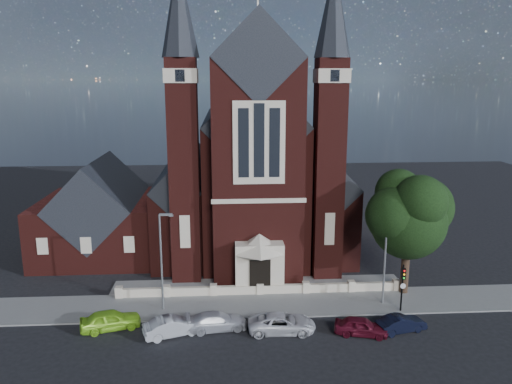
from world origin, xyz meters
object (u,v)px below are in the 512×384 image
street_lamp_right (387,251)px  car_white_suv (282,323)px  street_lamp_left (162,256)px  car_lime_van (111,320)px  car_silver_b (217,321)px  car_navy (401,324)px  traffic_signal (403,282)px  car_dark_red (361,326)px  car_silver_a (173,326)px  street_tree (411,217)px  parish_hall (101,217)px  church (250,169)px

street_lamp_right → car_white_suv: size_ratio=1.62×
street_lamp_left → car_lime_van: bearing=-141.4°
car_silver_b → car_navy: (13.54, -1.20, -0.03)m
traffic_signal → car_dark_red: (-4.15, -3.34, -1.92)m
street_lamp_right → car_silver_a: size_ratio=1.89×
car_silver_a → car_navy: car_silver_a is taller
car_silver_b → traffic_signal: bearing=-90.9°
traffic_signal → car_navy: traffic_signal is taller
street_tree → car_white_suv: size_ratio=2.15×
parish_hall → car_silver_a: bearing=-63.1°
street_lamp_left → street_lamp_right: same height
church → street_lamp_left: 20.84m
parish_hall → church: bearing=17.2°
traffic_signal → car_dark_red: size_ratio=1.03×
street_lamp_left → car_silver_b: (4.26, -3.43, -3.94)m
car_lime_van → car_dark_red: 18.50m
street_tree → street_lamp_left: bearing=-175.2°
car_silver_a → car_white_suv: 7.94m
car_silver_a → car_silver_b: car_silver_a is taller
street_lamp_right → car_lime_van: (-21.62, -2.89, -3.85)m
car_silver_a → car_silver_b: bearing=-97.5°
car_lime_van → car_silver_b: car_lime_van is taller
church → car_dark_red: 25.93m
street_tree → car_navy: (-2.70, -6.33, -6.33)m
car_white_suv → car_dark_red: car_white_suv is taller
street_tree → car_lime_van: bearing=-169.2°
car_lime_van → car_white_suv: 12.72m
street_lamp_left → car_navy: street_lamp_left is taller
church → car_dark_red: church is taller
street_lamp_right → car_dark_red: bearing=-123.4°
car_lime_van → street_lamp_left: bearing=-67.5°
street_lamp_left → street_lamp_right: (18.00, 0.00, 0.00)m
parish_hall → traffic_signal: 31.20m
street_lamp_left → car_dark_red: 16.05m
street_tree → street_lamp_right: 3.84m
car_lime_van → car_silver_a: car_lime_van is taller
parish_hall → street_lamp_right: size_ratio=1.51×
car_lime_van → car_white_suv: car_lime_van is taller
traffic_signal → car_lime_van: 22.65m
car_lime_van → car_dark_red: car_lime_van is taller
car_dark_red → traffic_signal: bearing=-37.1°
traffic_signal → car_navy: (-1.10, -3.05, -1.96)m
street_lamp_left → car_silver_a: (1.09, -4.11, -3.89)m
street_lamp_right → traffic_signal: bearing=-60.0°
church → car_navy: (9.90, -23.56, -7.56)m
street_lamp_right → parish_hall: bearing=151.8°
traffic_signal → parish_hall: bearing=150.0°
church → car_white_suv: size_ratio=7.01×
car_lime_van → car_navy: (21.43, -1.73, -0.12)m
street_tree → street_lamp_left: street_tree is taller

